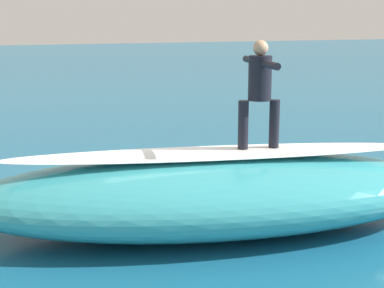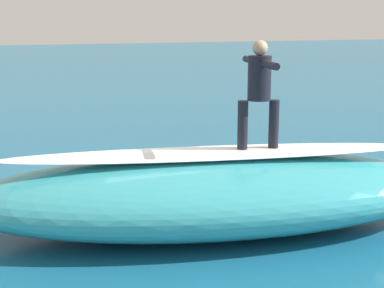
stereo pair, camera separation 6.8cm
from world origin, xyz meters
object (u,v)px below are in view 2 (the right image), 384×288
surfboard_riding (258,151)px  surfer_paddling (141,172)px  surfboard_paddling (141,182)px  surfer_riding (259,86)px

surfboard_riding → surfer_paddling: (1.03, -3.11, -1.02)m
surfboard_riding → surfboard_paddling: 3.39m
surfer_riding → surfboard_paddling: (1.07, -2.99, -2.19)m
surfboard_riding → surfboard_paddling: size_ratio=0.79×
surfboard_riding → surfboard_paddling: surfboard_riding is taller
surfboard_riding → surfer_riding: (-0.00, 0.00, 1.00)m
surfer_paddling → surfboard_paddling: bearing=-0.0°
surfer_riding → surfer_paddling: (1.03, -3.11, -2.02)m
surfboard_riding → surfboard_paddling: (1.07, -2.99, -1.19)m
surfboard_paddling → surfer_paddling: size_ratio=1.44×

